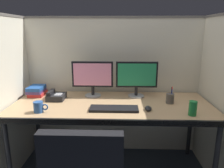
% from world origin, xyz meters
% --- Properties ---
extents(cubicle_partition_rear, '(2.21, 0.06, 1.57)m').
position_xyz_m(cubicle_partition_rear, '(0.00, 0.74, 0.79)').
color(cubicle_partition_rear, beige).
rests_on(cubicle_partition_rear, ground).
extents(cubicle_partition_left, '(0.06, 1.41, 1.57)m').
position_xyz_m(cubicle_partition_left, '(-0.99, 0.20, 0.79)').
color(cubicle_partition_left, beige).
rests_on(cubicle_partition_left, ground).
extents(cubicle_partition_right, '(0.06, 1.41, 1.57)m').
position_xyz_m(cubicle_partition_right, '(0.99, 0.20, 0.79)').
color(cubicle_partition_right, beige).
rests_on(cubicle_partition_right, ground).
extents(desk, '(1.90, 0.80, 0.74)m').
position_xyz_m(desk, '(0.00, 0.29, 0.69)').
color(desk, tan).
rests_on(desk, ground).
extents(monitor_left, '(0.43, 0.17, 0.37)m').
position_xyz_m(monitor_left, '(-0.21, 0.53, 0.96)').
color(monitor_left, gray).
rests_on(monitor_left, desk).
extents(monitor_right, '(0.43, 0.17, 0.37)m').
position_xyz_m(monitor_right, '(0.25, 0.53, 0.96)').
color(monitor_right, gray).
rests_on(monitor_right, desk).
extents(keyboard_main, '(0.43, 0.15, 0.02)m').
position_xyz_m(keyboard_main, '(0.03, 0.13, 0.75)').
color(keyboard_main, black).
rests_on(keyboard_main, desk).
extents(computer_mouse, '(0.06, 0.10, 0.04)m').
position_xyz_m(computer_mouse, '(0.33, 0.13, 0.76)').
color(computer_mouse, black).
rests_on(computer_mouse, desk).
extents(soda_can, '(0.07, 0.07, 0.12)m').
position_xyz_m(soda_can, '(0.68, 0.03, 0.80)').
color(soda_can, '#197233').
rests_on(soda_can, desk).
extents(coffee_mug, '(0.13, 0.08, 0.09)m').
position_xyz_m(coffee_mug, '(-0.62, 0.05, 0.79)').
color(coffee_mug, '#264C8C').
rests_on(coffee_mug, desk).
extents(pen_cup, '(0.08, 0.08, 0.17)m').
position_xyz_m(pen_cup, '(0.56, 0.33, 0.79)').
color(pen_cup, '#4C4742').
rests_on(pen_cup, desk).
extents(book_stack, '(0.16, 0.22, 0.10)m').
position_xyz_m(book_stack, '(-0.82, 0.53, 0.79)').
color(book_stack, '#B22626').
rests_on(book_stack, desk).
extents(desk_phone, '(0.17, 0.19, 0.09)m').
position_xyz_m(desk_phone, '(-0.57, 0.40, 0.77)').
color(desk_phone, black).
rests_on(desk_phone, desk).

